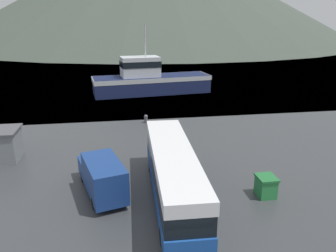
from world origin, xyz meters
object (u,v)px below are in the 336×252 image
Objects in this scene: tour_bus at (173,172)px; dock_kiosk at (3,145)px; delivery_van at (102,175)px; storage_bin at (266,186)px; fishing_boat at (149,80)px.

tour_bus is 14.87m from dock_kiosk.
delivery_van is at bearing 164.39° from tour_bus.
storage_bin is (10.34, -1.96, -0.61)m from delivery_van.
tour_bus is at bearing -10.66° from fishing_boat.
fishing_boat reaches higher than storage_bin.
tour_bus reaches higher than dock_kiosk.
delivery_van is (-4.38, 1.40, -0.58)m from tour_bus.
fishing_boat is 31.91m from storage_bin.
delivery_van is 0.35× the size of fishing_boat.
tour_bus is 6.10m from storage_bin.
fishing_boat is at bearing 58.18° from dock_kiosk.
storage_bin is (5.96, -0.55, -1.19)m from tour_bus.
tour_bus is 9.04× the size of storage_bin.
dock_kiosk is at bearing 124.91° from delivery_van.
storage_bin is at bearing -3.17° from tour_bus.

